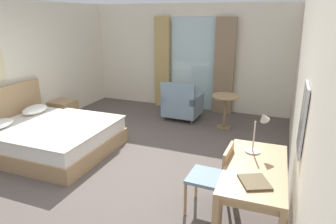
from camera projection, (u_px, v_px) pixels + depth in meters
ground at (114, 174)px, 4.60m from camera, size 5.66×7.85×0.10m
wall_back at (189, 57)px, 7.42m from camera, size 5.26×0.12×2.56m
wall_right at (308, 111)px, 3.28m from camera, size 0.12×7.45×2.56m
balcony_glass_door at (193, 64)px, 7.34m from camera, size 1.14×0.02×2.25m
curtain_panel_left at (162, 63)px, 7.53m from camera, size 0.38×0.10×2.26m
curtain_panel_right at (224, 67)px, 6.98m from camera, size 0.47×0.10×2.26m
bed at (49, 136)px, 5.20m from camera, size 2.10×1.77×1.06m
nightstand at (64, 111)px, 6.67m from camera, size 0.49×0.49×0.47m
writing_desk at (255, 174)px, 3.15m from camera, size 0.66×1.34×0.77m
desk_chair at (215, 175)px, 3.48m from camera, size 0.49×0.46×0.88m
desk_lamp at (260, 128)px, 3.40m from camera, size 0.24×0.25×0.49m
closed_book at (255, 182)px, 2.81m from camera, size 0.35×0.37×0.02m
armchair_by_window at (182, 104)px, 6.76m from camera, size 0.80×0.76×0.89m
round_cafe_table at (225, 104)px, 6.19m from camera, size 0.57×0.57×0.71m
wall_mirror at (303, 119)px, 2.81m from camera, size 0.02×0.46×0.67m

